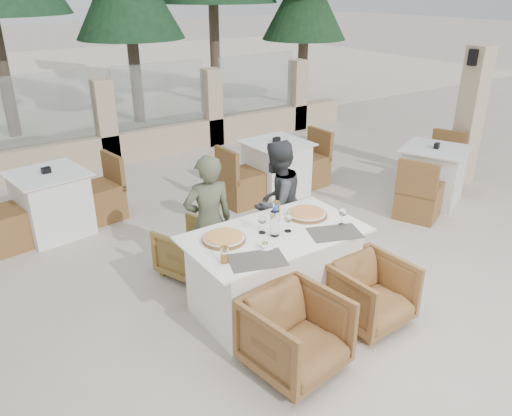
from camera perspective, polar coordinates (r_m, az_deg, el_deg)
ground at (r=4.91m, az=2.69°, el=-10.22°), size 80.00×80.00×0.00m
sand_patch at (r=17.61m, az=-26.35°, el=12.74°), size 30.00×16.00×0.01m
perimeter_wall_far at (r=8.61m, az=-16.89°, el=9.95°), size 10.00×0.34×1.60m
lantern_pillar at (r=8.08m, az=23.25°, el=9.60°), size 0.34×0.34×2.00m
pine_far_right at (r=12.57m, az=5.58°, el=21.72°), size 1.98×1.98×4.50m
dining_table at (r=4.59m, az=2.12°, el=-7.16°), size 1.60×0.90×0.77m
placemat_near_left at (r=3.98m, az=0.12°, el=-5.97°), size 0.52×0.43×0.00m
placemat_near_right at (r=4.45m, az=8.99°, el=-2.82°), size 0.53×0.44×0.00m
pizza_left at (r=4.26m, az=-3.68°, el=-3.46°), size 0.37×0.37×0.05m
pizza_right at (r=4.73m, az=5.84°, el=-0.64°), size 0.50×0.50×0.05m
water_bottle at (r=4.30m, az=2.17°, el=-1.52°), size 0.10×0.10×0.27m
wine_glass_centre at (r=4.36m, az=0.70°, el=-1.78°), size 0.09×0.09×0.18m
wine_glass_near at (r=4.39m, az=3.69°, el=-1.60°), size 0.09×0.09×0.18m
wine_glass_corner at (r=4.57m, az=9.85°, el=-0.87°), size 0.08×0.08×0.18m
beer_glass_left at (r=3.93m, az=-3.61°, el=-5.34°), size 0.08×0.08×0.13m
beer_glass_right at (r=4.70m, az=2.32°, el=-0.07°), size 0.08×0.08×0.14m
olive_dish at (r=4.16m, az=1.07°, el=-4.21°), size 0.14×0.14×0.04m
armchair_far_left at (r=5.21m, az=-7.44°, el=-4.74°), size 0.75×0.76×0.54m
armchair_far_right at (r=5.43m, az=3.37°, el=-3.28°), size 0.70×0.71×0.54m
armchair_near_left at (r=3.96m, az=4.54°, el=-14.20°), size 0.77×0.79×0.63m
armchair_near_right at (r=4.56m, az=12.96°, el=-9.41°), size 0.66×0.67×0.59m
diner_left at (r=4.84m, az=-5.43°, el=-1.57°), size 0.54×0.40×1.35m
diner_right at (r=5.26m, az=2.36°, el=0.63°), size 0.78×0.68×1.34m
bg_table_a at (r=6.42m, az=-22.28°, el=0.48°), size 1.75×1.06×0.77m
bg_table_b at (r=7.10m, az=2.32°, el=4.54°), size 1.67×0.89×0.77m
bg_table_c at (r=7.25m, az=19.49°, el=3.55°), size 1.83×1.41×0.77m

